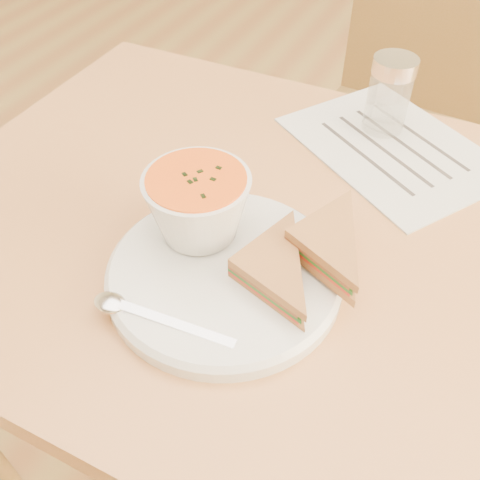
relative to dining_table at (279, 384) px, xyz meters
The scene contains 10 objects.
floor 0.38m from the dining_table, ahead, with size 5.00×6.00×0.01m, color #976236.
dining_table is the anchor object (origin of this frame).
chair_far 0.64m from the dining_table, 87.53° to the left, with size 0.44×0.44×0.99m, color brown, non-canonical shape.
plate 0.40m from the dining_table, 111.75° to the right, with size 0.27×0.27×0.02m, color white, non-canonical shape.
soup_bowl 0.45m from the dining_table, 143.41° to the right, with size 0.12×0.12×0.08m, color white, non-canonical shape.
sandwich_half_a 0.43m from the dining_table, 105.48° to the right, with size 0.11×0.11×0.03m, color #C07944, non-canonical shape.
sandwich_half_b 0.43m from the dining_table, 82.05° to the right, with size 0.11×0.11×0.03m, color #C07944, non-canonical shape.
spoon 0.45m from the dining_table, 110.07° to the right, with size 0.19×0.04×0.01m, color silver, non-canonical shape.
paper_menu 0.45m from the dining_table, 74.24° to the left, with size 0.30×0.22×0.00m, color silver, non-canonical shape.
condiment_shaker 0.51m from the dining_table, 82.18° to the left, with size 0.06×0.06×0.12m, color silver, non-canonical shape.
Camera 1 is at (0.15, -0.46, 1.22)m, focal length 40.00 mm.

